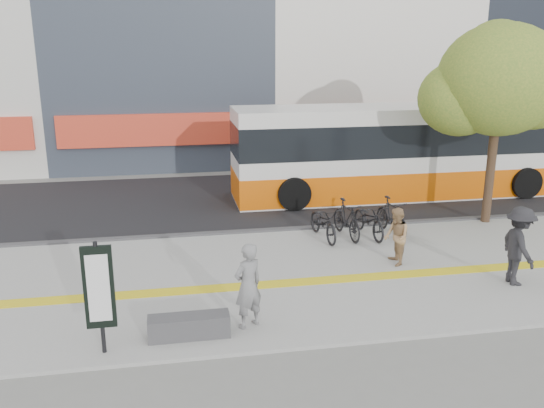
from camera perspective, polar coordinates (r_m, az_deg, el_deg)
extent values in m
plane|color=slate|center=(13.15, 3.12, -9.87)|extent=(120.00, 120.00, 0.00)
cube|color=slate|center=(14.47, 1.74, -7.20)|extent=(40.00, 7.00, 0.08)
cube|color=yellow|center=(14.00, 2.17, -7.82)|extent=(40.00, 0.45, 0.01)
cube|color=black|center=(21.47, -2.44, 0.51)|extent=(40.00, 8.00, 0.06)
cube|color=#3D3C3F|center=(17.67, -0.63, -2.74)|extent=(40.00, 0.25, 0.14)
cube|color=red|center=(26.27, 0.31, 7.75)|extent=(19.00, 0.50, 1.40)
cube|color=#3D3C3F|center=(11.64, -8.26, -11.96)|extent=(1.60, 0.45, 0.45)
cylinder|color=black|center=(11.07, -16.78, -8.99)|extent=(0.08, 0.08, 2.20)
cube|color=black|center=(10.98, -16.87, -7.95)|extent=(0.55, 0.08, 1.60)
cube|color=white|center=(10.94, -16.89, -8.05)|extent=(0.40, 0.02, 1.30)
cylinder|color=#322216|center=(19.48, 20.90, 2.88)|extent=(0.28, 0.28, 3.20)
ellipsoid|color=#4A7326|center=(19.09, 21.77, 11.44)|extent=(3.80, 3.80, 3.42)
ellipsoid|color=#4A7326|center=(19.07, 18.21, 9.95)|extent=(2.60, 2.60, 2.34)
ellipsoid|color=#4A7326|center=(19.28, 24.59, 9.98)|extent=(2.40, 2.40, 2.16)
ellipsoid|color=#4A7326|center=(19.90, 21.54, 13.92)|extent=(2.20, 2.20, 1.98)
cube|color=silver|center=(22.15, 12.79, 5.17)|extent=(12.65, 2.63, 3.37)
cube|color=#D65806|center=(22.37, 12.62, 2.38)|extent=(12.67, 2.66, 1.05)
cube|color=black|center=(22.05, 12.89, 6.65)|extent=(12.67, 2.66, 1.16)
cylinder|color=black|center=(19.82, 2.22, 1.04)|extent=(1.16, 0.37, 1.16)
cylinder|color=black|center=(22.32, 0.75, 2.74)|extent=(1.16, 0.37, 1.16)
cylinder|color=black|center=(23.36, 23.95, 1.95)|extent=(1.16, 0.37, 1.16)
cylinder|color=black|center=(25.51, 20.70, 3.38)|extent=(1.16, 0.37, 1.16)
imported|color=black|center=(16.91, 5.16, -1.82)|extent=(0.89, 2.00, 1.02)
imported|color=black|center=(17.09, 7.44, -1.51)|extent=(0.74, 1.92, 1.13)
imported|color=black|center=(17.33, 9.65, -1.55)|extent=(0.89, 2.00, 1.02)
imported|color=black|center=(17.56, 11.82, -1.24)|extent=(0.74, 1.92, 1.13)
imported|color=black|center=(11.63, -2.41, -8.13)|extent=(0.78, 0.69, 1.80)
imported|color=#9F7B54|center=(15.19, 12.27, -3.20)|extent=(0.62, 0.77, 1.52)
imported|color=black|center=(14.82, 23.36, -3.85)|extent=(0.82, 1.30, 1.92)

